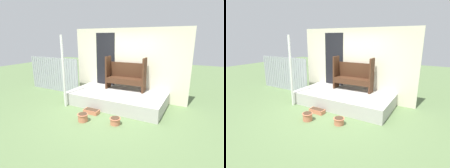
{
  "view_description": "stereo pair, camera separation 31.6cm",
  "coord_description": "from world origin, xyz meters",
  "views": [
    {
      "loc": [
        2.41,
        -4.33,
        2.26
      ],
      "look_at": [
        0.03,
        0.29,
        0.87
      ],
      "focal_mm": 28.0,
      "sensor_mm": 36.0,
      "label": 1
    },
    {
      "loc": [
        2.69,
        -4.18,
        2.26
      ],
      "look_at": [
        0.03,
        0.29,
        0.87
      ],
      "focal_mm": 28.0,
      "sensor_mm": 36.0,
      "label": 2
    }
  ],
  "objects": [
    {
      "name": "porch_slab",
      "position": [
        -0.07,
        0.83,
        0.21
      ],
      "size": [
        3.26,
        1.67,
        0.42
      ],
      "color": "#B2AFA8",
      "rests_on": "ground_plane"
    },
    {
      "name": "flower_pot_middle",
      "position": [
        0.53,
        -0.5,
        0.11
      ],
      "size": [
        0.3,
        0.3,
        0.19
      ],
      "color": "#C67251",
      "rests_on": "ground_plane"
    },
    {
      "name": "planter_box_rect",
      "position": [
        -0.42,
        -0.21,
        0.07
      ],
      "size": [
        0.48,
        0.22,
        0.13
      ],
      "color": "#C67251",
      "rests_on": "ground_plane"
    },
    {
      "name": "fence_corrugated",
      "position": [
        -3.25,
        1.12,
        0.72
      ],
      "size": [
        2.61,
        0.05,
        1.44
      ],
      "color": "#9EA3A8",
      "rests_on": "ground_plane"
    },
    {
      "name": "ground_plane",
      "position": [
        0.0,
        0.0,
        0.0
      ],
      "size": [
        24.0,
        24.0,
        0.0
      ],
      "primitive_type": "plane",
      "color": "#5B7547"
    },
    {
      "name": "bench",
      "position": [
        0.05,
        1.33,
        0.99
      ],
      "size": [
        1.44,
        0.45,
        1.18
      ],
      "rotation": [
        0.0,
        0.0,
        0.03
      ],
      "color": "#422616",
      "rests_on": "porch_slab"
    },
    {
      "name": "support_post",
      "position": [
        -1.53,
        -0.11,
        1.17
      ],
      "size": [
        0.07,
        0.07,
        2.35
      ],
      "color": "white",
      "rests_on": "ground_plane"
    },
    {
      "name": "flower_pot_left",
      "position": [
        -0.35,
        -0.75,
        0.12
      ],
      "size": [
        0.3,
        0.3,
        0.22
      ],
      "color": "#C67251",
      "rests_on": "ground_plane"
    },
    {
      "name": "house_wall",
      "position": [
        -0.11,
        1.7,
        1.31
      ],
      "size": [
        4.46,
        0.08,
        2.6
      ],
      "color": "beige",
      "rests_on": "ground_plane"
    }
  ]
}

